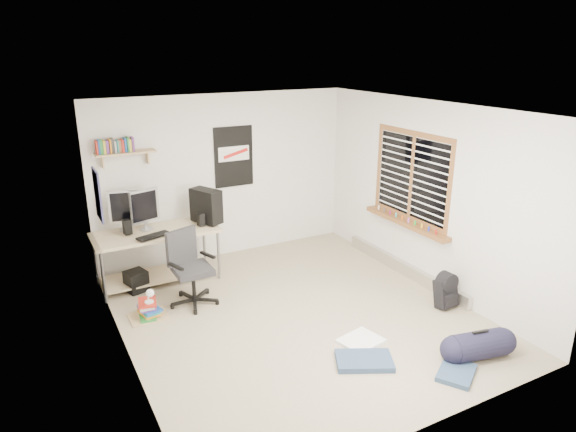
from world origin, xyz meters
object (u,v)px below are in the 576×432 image
office_chair (193,268)px  duffel_bag (478,346)px  desk (158,257)px  book_stack (147,306)px  backpack (446,293)px

office_chair → duffel_bag: (2.25, -2.59, -0.35)m
desk → office_chair: size_ratio=1.73×
desk → office_chair: office_chair is taller
desk → book_stack: (-0.39, -0.94, -0.21)m
duffel_bag → book_stack: bearing=150.8°
backpack → duffel_bag: 1.12m
backpack → book_stack: size_ratio=0.74×
office_chair → backpack: office_chair is taller
backpack → duffel_bag: bearing=-120.3°
backpack → book_stack: bearing=152.4°
backpack → desk: bearing=137.1°
book_stack → desk: bearing=67.5°
office_chair → backpack: bearing=-49.5°
office_chair → duffel_bag: office_chair is taller
desk → duffel_bag: desk is taller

